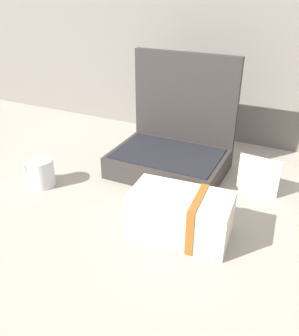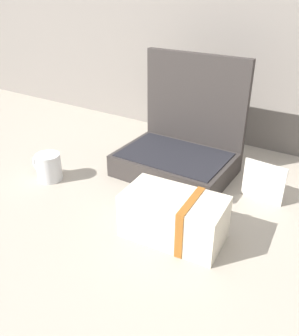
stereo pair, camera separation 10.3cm
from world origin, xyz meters
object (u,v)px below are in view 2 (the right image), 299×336
cream_toiletry_bag (175,217)px  open_suitcase (180,147)px  info_card_left (263,182)px  coffee_mug (48,167)px

cream_toiletry_bag → open_suitcase: bearing=115.8°
open_suitcase → info_card_left: (0.30, -0.04, -0.03)m
open_suitcase → info_card_left: open_suitcase is taller
open_suitcase → cream_toiletry_bag: open_suitcase is taller
cream_toiletry_bag → coffee_mug: (-0.50, 0.04, -0.02)m
open_suitcase → coffee_mug: 0.45m
open_suitcase → cream_toiletry_bag: 0.37m
open_suitcase → cream_toiletry_bag: size_ratio=1.44×
open_suitcase → info_card_left: 0.30m
coffee_mug → info_card_left: bearing=21.5°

